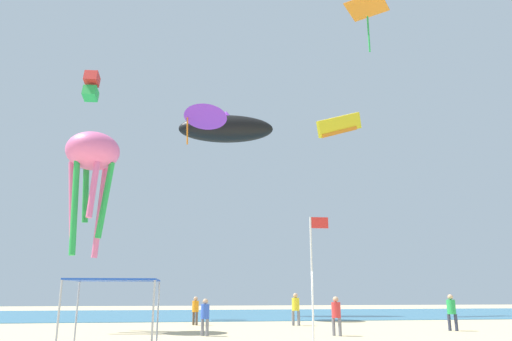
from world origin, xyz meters
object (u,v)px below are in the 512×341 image
(person_central, at_px, (195,308))
(person_rightmost, at_px, (296,306))
(kite_box_red, at_px, (91,86))
(person_near_tent, at_px, (336,313))
(kite_delta_purple, at_px, (206,114))
(kite_diamond_orange, at_px, (367,9))
(person_far_shore, at_px, (205,314))
(person_leftmost, at_px, (451,309))
(kite_inflatable_black, at_px, (226,129))
(kite_parafoil_yellow, at_px, (339,125))
(kite_octopus_pink, at_px, (92,157))
(canopy_tent, at_px, (115,283))
(banner_flag, at_px, (314,272))

(person_central, relative_size, person_rightmost, 0.89)
(kite_box_red, bearing_deg, person_near_tent, -41.50)
(person_near_tent, bearing_deg, kite_delta_purple, 155.56)
(kite_diamond_orange, bearing_deg, person_far_shore, -22.64)
(person_leftmost, bearing_deg, kite_inflatable_black, -29.97)
(kite_diamond_orange, relative_size, kite_inflatable_black, 0.42)
(kite_parafoil_yellow, distance_m, kite_octopus_pink, 23.78)
(kite_diamond_orange, bearing_deg, canopy_tent, -17.14)
(kite_parafoil_yellow, xyz_separation_m, kite_box_red, (-21.14, -2.11, 1.50))
(kite_octopus_pink, bearing_deg, kite_delta_purple, 122.63)
(person_far_shore, relative_size, kite_delta_purple, 0.39)
(person_central, xyz_separation_m, kite_inflatable_black, (2.35, 10.56, 15.05))
(person_leftmost, relative_size, kite_parafoil_yellow, 0.37)
(canopy_tent, height_order, person_near_tent, canopy_tent)
(person_near_tent, relative_size, person_central, 1.04)
(canopy_tent, height_order, kite_delta_purple, kite_delta_purple)
(person_near_tent, height_order, person_central, person_near_tent)
(kite_diamond_orange, bearing_deg, kite_delta_purple, -80.64)
(canopy_tent, xyz_separation_m, person_near_tent, (9.22, 3.16, -1.22))
(person_rightmost, relative_size, kite_octopus_pink, 0.28)
(canopy_tent, relative_size, banner_flag, 0.74)
(person_leftmost, xyz_separation_m, kite_inflatable_black, (-10.38, 16.61, 14.96))
(banner_flag, bearing_deg, person_rightmost, 79.95)
(person_near_tent, xyz_separation_m, person_central, (-6.13, 7.96, -0.04))
(kite_delta_purple, bearing_deg, kite_diamond_orange, -13.72)
(kite_inflatable_black, bearing_deg, kite_diamond_orange, -44.72)
(banner_flag, bearing_deg, kite_parafoil_yellow, 69.34)
(person_near_tent, distance_m, kite_box_red, 27.04)
(person_central, xyz_separation_m, kite_parafoil_yellow, (12.42, 9.22, 15.38))
(kite_octopus_pink, distance_m, kite_inflatable_black, 18.29)
(kite_octopus_pink, bearing_deg, kite_inflatable_black, 127.28)
(person_near_tent, height_order, kite_inflatable_black, kite_inflatable_black)
(person_near_tent, height_order, kite_box_red, kite_box_red)
(kite_box_red, bearing_deg, person_far_shore, -53.78)
(person_rightmost, relative_size, kite_delta_purple, 0.45)
(person_rightmost, relative_size, kite_diamond_orange, 0.50)
(person_leftmost, relative_size, banner_flag, 0.42)
(person_near_tent, relative_size, kite_diamond_orange, 0.46)
(kite_octopus_pink, height_order, kite_box_red, kite_box_red)
(kite_delta_purple, bearing_deg, person_far_shore, -75.67)
(person_rightmost, xyz_separation_m, kite_delta_purple, (-5.38, 6.34, 14.10))
(canopy_tent, distance_m, kite_octopus_pink, 9.94)
(canopy_tent, height_order, person_central, canopy_tent)
(person_central, bearing_deg, person_rightmost, -138.61)
(person_rightmost, xyz_separation_m, kite_parafoil_yellow, (6.63, 10.42, 15.26))
(person_rightmost, relative_size, banner_flag, 0.44)
(person_rightmost, xyz_separation_m, person_far_shore, (-5.45, -6.00, -0.14))
(person_near_tent, relative_size, banner_flag, 0.40)
(person_rightmost, relative_size, kite_inflatable_black, 0.21)
(person_near_tent, height_order, person_far_shore, person_near_tent)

